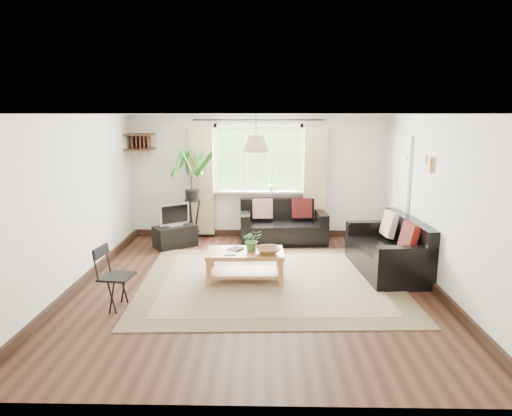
{
  "coord_description": "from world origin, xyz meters",
  "views": [
    {
      "loc": [
        0.14,
        -6.16,
        2.39
      ],
      "look_at": [
        0.0,
        0.4,
        1.05
      ],
      "focal_mm": 32.0,
      "sensor_mm": 36.0,
      "label": 1
    }
  ],
  "objects_px": {
    "sofa_back": "(283,223)",
    "tv_stand": "(175,236)",
    "sofa_right": "(387,247)",
    "palm_stand": "(192,196)",
    "folding_chair": "(117,278)",
    "coffee_table": "(245,266)"
  },
  "relations": [
    {
      "from": "folding_chair",
      "to": "tv_stand",
      "type": "bearing_deg",
      "value": 3.16
    },
    {
      "from": "sofa_back",
      "to": "palm_stand",
      "type": "bearing_deg",
      "value": 175.46
    },
    {
      "from": "coffee_table",
      "to": "tv_stand",
      "type": "relative_size",
      "value": 1.51
    },
    {
      "from": "coffee_table",
      "to": "folding_chair",
      "type": "xyz_separation_m",
      "value": [
        -1.56,
        -0.98,
        0.17
      ]
    },
    {
      "from": "sofa_back",
      "to": "tv_stand",
      "type": "distance_m",
      "value": 2.04
    },
    {
      "from": "sofa_right",
      "to": "tv_stand",
      "type": "relative_size",
      "value": 2.31
    },
    {
      "from": "sofa_back",
      "to": "palm_stand",
      "type": "relative_size",
      "value": 0.91
    },
    {
      "from": "sofa_right",
      "to": "tv_stand",
      "type": "height_order",
      "value": "sofa_right"
    },
    {
      "from": "sofa_right",
      "to": "palm_stand",
      "type": "relative_size",
      "value": 0.96
    },
    {
      "from": "sofa_right",
      "to": "folding_chair",
      "type": "bearing_deg",
      "value": -73.94
    },
    {
      "from": "sofa_back",
      "to": "tv_stand",
      "type": "bearing_deg",
      "value": -173.54
    },
    {
      "from": "palm_stand",
      "to": "folding_chair",
      "type": "distance_m",
      "value": 3.18
    },
    {
      "from": "sofa_right",
      "to": "tv_stand",
      "type": "distance_m",
      "value": 3.77
    },
    {
      "from": "sofa_back",
      "to": "coffee_table",
      "type": "xyz_separation_m",
      "value": [
        -0.63,
        -2.1,
        -0.15
      ]
    },
    {
      "from": "palm_stand",
      "to": "folding_chair",
      "type": "height_order",
      "value": "palm_stand"
    },
    {
      "from": "sofa_back",
      "to": "folding_chair",
      "type": "xyz_separation_m",
      "value": [
        -2.19,
        -3.09,
        0.02
      ]
    },
    {
      "from": "coffee_table",
      "to": "tv_stand",
      "type": "xyz_separation_m",
      "value": [
        -1.37,
        1.74,
        -0.03
      ]
    },
    {
      "from": "sofa_back",
      "to": "tv_stand",
      "type": "relative_size",
      "value": 2.19
    },
    {
      "from": "palm_stand",
      "to": "folding_chair",
      "type": "bearing_deg",
      "value": -98.45
    },
    {
      "from": "sofa_right",
      "to": "folding_chair",
      "type": "distance_m",
      "value": 3.99
    },
    {
      "from": "folding_chair",
      "to": "palm_stand",
      "type": "bearing_deg",
      "value": -1.31
    },
    {
      "from": "sofa_back",
      "to": "palm_stand",
      "type": "distance_m",
      "value": 1.8
    }
  ]
}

